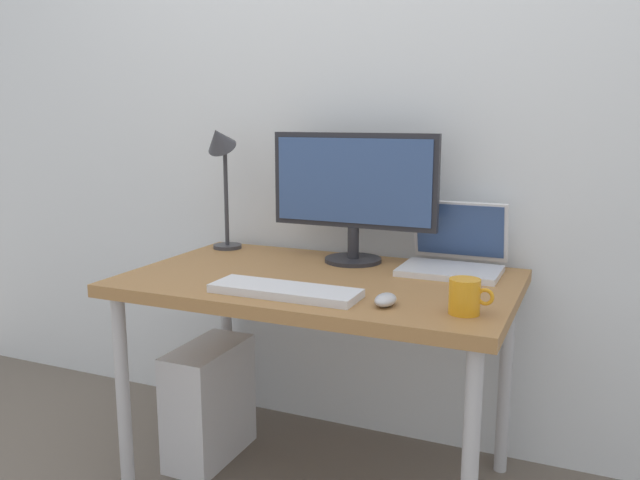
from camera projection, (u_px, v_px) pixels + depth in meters
ground_plane at (320, 480)px, 2.21m from camera, size 6.00×6.00×0.00m
back_wall at (368, 94)px, 2.36m from camera, size 4.40×0.04×2.60m
desk at (320, 296)px, 2.09m from camera, size 1.23×0.75×0.72m
monitor at (354, 189)px, 2.24m from camera, size 0.60×0.20×0.45m
laptop at (454, 253)px, 2.16m from camera, size 0.32×0.28×0.22m
desk_lamp at (221, 159)px, 2.43m from camera, size 0.11×0.16×0.49m
keyboard at (285, 291)px, 1.87m from camera, size 0.44×0.14×0.02m
mouse at (386, 300)px, 1.76m from camera, size 0.06×0.09×0.03m
coffee_mug at (465, 296)px, 1.68m from camera, size 0.12×0.08×0.09m
computer_tower at (209, 402)px, 2.34m from camera, size 0.18×0.36×0.42m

